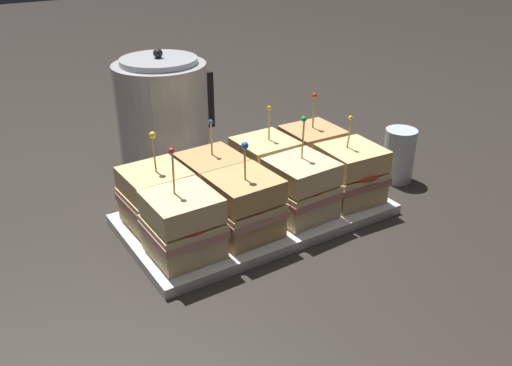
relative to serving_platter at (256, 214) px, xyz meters
name	(u,v)px	position (x,y,z in m)	size (l,w,h in m)	color
ground_plane	(256,219)	(0.00, 0.00, -0.01)	(6.00, 6.00, 0.00)	#2D2823
serving_platter	(256,214)	(0.00, 0.00, 0.00)	(0.47, 0.26, 0.02)	silver
sandwich_front_far_left	(183,225)	(-0.17, -0.06, 0.06)	(0.11, 0.11, 0.18)	beige
sandwich_front_center_left	(244,206)	(-0.06, -0.06, 0.06)	(0.11, 0.11, 0.17)	tan
sandwich_front_center_right	(301,188)	(0.06, -0.05, 0.06)	(0.11, 0.11, 0.18)	beige
sandwich_front_far_right	(350,174)	(0.17, -0.06, 0.06)	(0.11, 0.11, 0.16)	#DBB77A
sandwich_back_far_left	(156,197)	(-0.17, 0.05, 0.06)	(0.11, 0.11, 0.17)	#DBB77A
sandwich_back_center_left	(212,182)	(-0.06, 0.06, 0.06)	(0.11, 0.11, 0.16)	tan
sandwich_back_center_right	(265,166)	(0.06, 0.06, 0.06)	(0.11, 0.11, 0.17)	#DBB77A
sandwich_back_far_right	(312,153)	(0.17, 0.06, 0.06)	(0.11, 0.11, 0.17)	tan
kettle_steel	(163,110)	(-0.02, 0.34, 0.10)	(0.22, 0.20, 0.25)	#B7BABF
drinking_glass	(399,155)	(0.33, -0.02, 0.05)	(0.06, 0.06, 0.11)	silver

